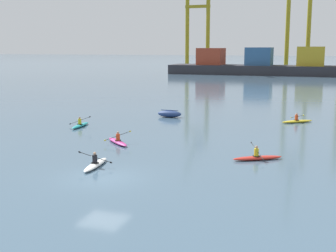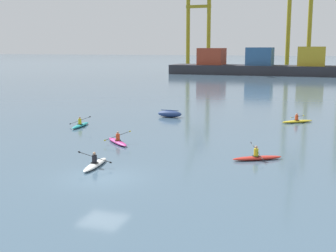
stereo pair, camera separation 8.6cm
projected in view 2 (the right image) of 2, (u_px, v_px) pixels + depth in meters
The scene contains 10 objects.
ground_plane at pixel (102, 178), 25.21m from camera, with size 800.00×800.00×0.00m, color #425B70.
container_barge at pixel (260, 65), 121.50m from camera, with size 48.42×10.83×7.49m.
gantry_crane_west at pixel (198, 19), 139.55m from camera, with size 7.89×17.60×31.15m.
gantry_crane_west_mid at pixel (300, 3), 127.11m from camera, with size 7.06×20.13×40.16m.
capsized_dinghy at pixel (170, 114), 47.31m from camera, with size 2.64×1.19×0.76m.
kayak_magenta at pixel (118, 141), 34.32m from camera, with size 2.88×2.77×0.95m.
kayak_red at pixel (257, 157), 29.29m from camera, with size 3.22×2.27×1.03m.
kayak_white at pixel (95, 164), 27.63m from camera, with size 2.22×3.44×0.96m.
kayak_teal at pixel (80, 125), 41.56m from camera, with size 2.17×3.44×1.06m.
kayak_yellow at pixel (297, 121), 43.80m from camera, with size 3.05×2.56×0.95m.
Camera 2 is at (11.42, -21.80, 7.24)m, focal length 48.08 mm.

